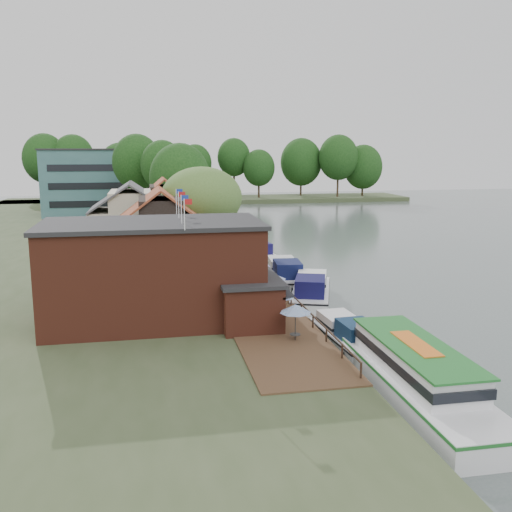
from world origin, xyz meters
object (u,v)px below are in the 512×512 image
umbrella_5 (258,274)px  swan (344,360)px  umbrella_2 (259,295)px  cruiser_4 (254,239)px  umbrella_6 (247,264)px  umbrella_3 (271,287)px  cottage_a (161,233)px  cruiser_0 (346,331)px  cruiser_3 (256,250)px  cruiser_2 (284,271)px  pub (182,270)px  hotel_block (114,181)px  cruiser_1 (311,287)px  cottage_c (164,211)px  umbrella_4 (257,278)px  tour_boat (420,375)px  umbrella_0 (295,322)px  umbrella_1 (277,306)px  willow (202,216)px  cottage_b (131,221)px

umbrella_5 → swan: 16.84m
umbrella_2 → cruiser_4: umbrella_2 is taller
umbrella_6 → umbrella_3: bearing=-88.5°
cottage_a → cruiser_4: bearing=56.8°
cruiser_0 → cruiser_3: bearing=86.6°
umbrella_2 → cruiser_2: bearing=67.8°
cottage_a → pub: bearing=-86.2°
hotel_block → cruiser_1: size_ratio=2.35×
cottage_a → cruiser_4: 23.96m
cottage_c → umbrella_3: size_ratio=3.48×
pub → umbrella_4: 9.80m
umbrella_5 → umbrella_4: bearing=-104.5°
pub → cruiser_1: size_ratio=1.85×
umbrella_5 → cruiser_3: umbrella_5 is taller
umbrella_5 → cruiser_4: bearing=80.0°
cottage_c → cruiser_4: cottage_c is taller
pub → umbrella_5: (7.28, 8.40, -2.36)m
cottage_a → tour_boat: cottage_a is taller
umbrella_0 → cruiser_3: umbrella_0 is taller
umbrella_1 → umbrella_4: size_ratio=1.03×
umbrella_6 → cruiser_1: umbrella_6 is taller
cruiser_3 → umbrella_1: bearing=-106.2°
cottage_c → willow: willow is taller
pub → cruiser_0: (10.67, -5.20, -3.54)m
hotel_block → cottage_c: (8.00, -37.00, -1.90)m
cottage_a → cruiser_3: bearing=45.2°
cottage_a → tour_boat: size_ratio=0.61×
umbrella_1 → umbrella_5: (0.72, 10.66, 0.00)m
umbrella_6 → cottage_c: bearing=108.6°
cottage_a → cottage_c: bearing=87.0°
umbrella_0 → tour_boat: bearing=-59.0°
cruiser_0 → tour_boat: size_ratio=0.66×
cottage_a → hotel_block: bearing=97.1°
pub → cottage_a: bearing=93.8°
cottage_c → cruiser_0: size_ratio=0.92×
umbrella_3 → hotel_block: bearing=102.8°
tour_boat → swan: bearing=109.4°
umbrella_1 → cruiser_3: size_ratio=0.26×
umbrella_1 → cruiser_2: bearing=74.3°
cottage_a → cottage_c: size_ratio=1.01×
tour_boat → umbrella_2: bearing=111.0°
cottage_b → pub: bearing=-80.9°
umbrella_6 → tour_boat: size_ratio=0.17×
hotel_block → umbrella_0: bearing=-79.1°
pub → cottage_b: cottage_b is taller
umbrella_2 → swan: bearing=-68.3°
cottage_c → umbrella_1: (6.55, -36.25, -2.96)m
cottage_b → umbrella_5: cottage_b is taller
umbrella_3 → tour_boat: size_ratio=0.17×
umbrella_4 → swan: bearing=-79.7°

